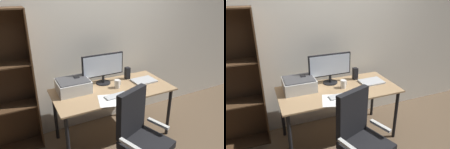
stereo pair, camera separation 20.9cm
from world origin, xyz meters
TOP-DOWN VIEW (x-y plane):
  - ground_plane at (0.00, 0.00)m, footprint 12.00×12.00m
  - back_wall at (0.00, 0.54)m, footprint 6.40×0.10m
  - desk at (0.00, 0.00)m, footprint 1.54×0.73m
  - monitor at (-0.04, 0.22)m, footprint 0.59×0.20m
  - keyboard at (-0.06, -0.20)m, footprint 0.29×0.12m
  - mouse at (0.18, -0.20)m, footprint 0.07×0.10m
  - coffee_mug at (0.07, 0.01)m, footprint 0.09×0.07m
  - laptop at (0.50, 0.03)m, footprint 0.32×0.23m
  - speaker_left at (-0.41, 0.22)m, footprint 0.06×0.07m
  - speaker_right at (0.34, 0.22)m, footprint 0.06×0.07m
  - printer at (-0.48, 0.17)m, footprint 0.40×0.34m
  - paper_sheet at (-0.19, -0.25)m, footprint 0.29×0.34m
  - office_chair at (-0.04, -0.73)m, footprint 0.58×0.58m
  - bookshelf at (-1.32, 0.37)m, footprint 0.78×0.28m

SIDE VIEW (x-z plane):
  - ground_plane at x=0.00m, z-range 0.00..0.00m
  - office_chair at x=-0.04m, z-range -0.05..0.96m
  - desk at x=0.00m, z-range 0.29..1.03m
  - paper_sheet at x=-0.19m, z-range 0.74..0.74m
  - keyboard at x=-0.06m, z-range 0.74..0.76m
  - laptop at x=0.50m, z-range 0.74..0.76m
  - mouse at x=0.18m, z-range 0.74..0.77m
  - coffee_mug at x=0.07m, z-range 0.74..0.85m
  - printer at x=-0.48m, z-range 0.74..0.90m
  - speaker_left at x=-0.41m, z-range 0.74..0.91m
  - speaker_right at x=0.34m, z-range 0.74..0.91m
  - bookshelf at x=-1.32m, z-range -0.01..1.76m
  - monitor at x=-0.04m, z-range 0.77..1.19m
  - back_wall at x=0.00m, z-range 0.00..2.60m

